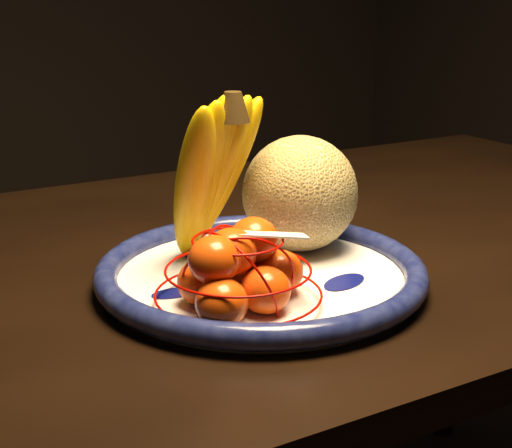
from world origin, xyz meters
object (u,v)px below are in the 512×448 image
dining_table (307,282)px  mandarin_bag (239,272)px  banana_bunch (207,171)px  cantaloupe (300,193)px  fruit_bowl (261,274)px

dining_table → mandarin_bag: 0.32m
banana_bunch → cantaloupe: bearing=-26.5°
cantaloupe → banana_bunch: bearing=171.0°
cantaloupe → banana_bunch: banana_bunch is taller
mandarin_bag → cantaloupe: bearing=35.4°
cantaloupe → fruit_bowl: bearing=-151.1°
dining_table → banana_bunch: 0.28m
fruit_bowl → cantaloupe: (0.09, 0.05, 0.07)m
dining_table → fruit_bowl: bearing=-138.5°
cantaloupe → dining_table: bearing=47.8°
dining_table → banana_bunch: size_ratio=6.59×
cantaloupe → mandarin_bag: (-0.15, -0.11, -0.03)m
fruit_bowl → cantaloupe: cantaloupe is taller
dining_table → mandarin_bag: (-0.23, -0.19, 0.12)m
cantaloupe → mandarin_bag: cantaloupe is taller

